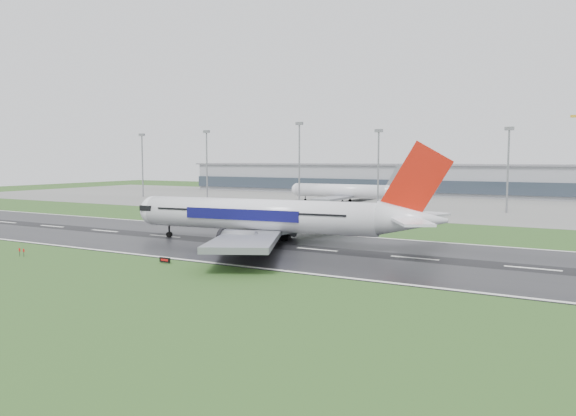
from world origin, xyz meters
The scene contains 12 objects.
ground centered at (0.00, 0.00, 0.00)m, with size 520.00×520.00×0.00m, color #25491B.
runway centered at (0.00, 0.00, 0.05)m, with size 400.00×45.00×0.10m, color black.
apron centered at (0.00, 125.00, 0.04)m, with size 400.00×130.00×0.08m, color slate.
terminal centered at (0.00, 185.00, 7.50)m, with size 240.00×36.00×15.00m, color gray.
main_airliner centered at (29.65, 2.24, 10.46)m, with size 70.19×66.85×20.72m, color silver, non-canonical shape.
parked_airliner centered at (-2.53, 114.71, 7.95)m, with size 53.71×50.01×15.74m, color silver, non-canonical shape.
runway_sign centered at (22.76, -25.81, 0.52)m, with size 2.30×0.26×1.04m, color black, non-canonical shape.
floodmast_0 centered at (-102.06, 100.00, 14.64)m, with size 0.64×0.64×29.28m, color gray.
floodmast_1 centered at (-63.47, 100.00, 14.95)m, with size 0.64×0.64×29.90m, color gray.
floodmast_2 centered at (-16.66, 100.00, 16.02)m, with size 0.64×0.64×32.04m, color gray.
floodmast_3 centered at (17.06, 100.00, 14.15)m, with size 0.64×0.64×28.30m, color gray.
floodmast_4 centered at (62.97, 100.00, 13.95)m, with size 0.64×0.64×27.90m, color gray.
Camera 1 is at (88.10, -99.28, 18.31)m, focal length 34.43 mm.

